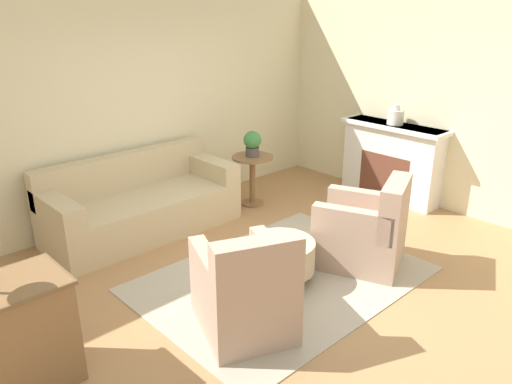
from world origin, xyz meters
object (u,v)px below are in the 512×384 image
armchair_left (246,293)px  side_table (252,172)px  armchair_right (365,233)px  ottoman_table (280,255)px  potted_plant_on_side_table (252,143)px  vase_mantel_near (396,117)px  couch (141,205)px

armchair_left → side_table: bearing=46.0°
armchair_right → ottoman_table: armchair_right is taller
potted_plant_on_side_table → vase_mantel_near: bearing=-36.4°
armchair_right → side_table: 2.09m
side_table → couch: bearing=169.8°
armchair_left → ottoman_table: armchair_left is taller
armchair_left → side_table: size_ratio=1.54×
side_table → potted_plant_on_side_table: bearing=0.0°
potted_plant_on_side_table → armchair_left: bearing=-134.0°
armchair_left → armchair_right: size_ratio=1.00×
armchair_left → vase_mantel_near: (3.56, 0.91, 0.81)m
couch → side_table: (1.57, -0.28, 0.14)m
armchair_left → couch: bearing=79.7°
armchair_left → ottoman_table: size_ratio=1.57×
side_table → potted_plant_on_side_table: size_ratio=2.01×
armchair_left → vase_mantel_near: bearing=14.3°
couch → vase_mantel_near: (3.14, -1.44, 0.84)m
couch → vase_mantel_near: 3.55m
couch → vase_mantel_near: bearing=-24.6°
armchair_left → ottoman_table: 0.90m
ottoman_table → side_table: bearing=54.9°
armchair_right → side_table: (0.31, 2.07, 0.10)m
couch → armchair_right: armchair_right is taller
armchair_right → vase_mantel_near: vase_mantel_near is taller
armchair_right → ottoman_table: (-0.87, 0.38, -0.10)m
armchair_right → ottoman_table: 0.96m
vase_mantel_near → ottoman_table: bearing=-169.1°
couch → ottoman_table: bearing=-79.0°
ottoman_table → vase_mantel_near: (2.75, 0.53, 0.90)m
side_table → vase_mantel_near: (1.57, -1.16, 0.71)m
armchair_right → side_table: bearing=81.4°
vase_mantel_near → potted_plant_on_side_table: vase_mantel_near is taller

